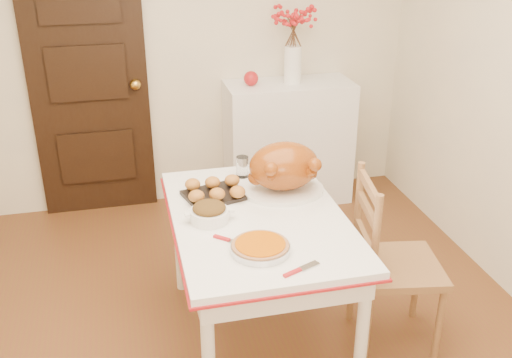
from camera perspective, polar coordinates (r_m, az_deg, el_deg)
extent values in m
cube|color=brown|center=(3.31, -1.57, -16.81)|extent=(3.50, 4.00, 0.00)
cube|color=beige|center=(4.55, -7.12, 12.63)|extent=(3.50, 0.00, 2.50)
cube|color=black|center=(4.55, -15.81, 9.03)|extent=(0.85, 0.06, 2.06)
cube|color=white|center=(4.71, 3.11, 3.50)|extent=(0.97, 0.43, 0.97)
sphere|color=#AA161B|center=(4.47, -0.48, 9.64)|extent=(0.11, 0.11, 0.11)
cylinder|color=#B55100|center=(2.70, 0.42, -6.47)|extent=(0.30, 0.30, 0.06)
cylinder|color=white|center=(3.41, -1.33, 1.18)|extent=(0.08, 0.08, 0.12)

